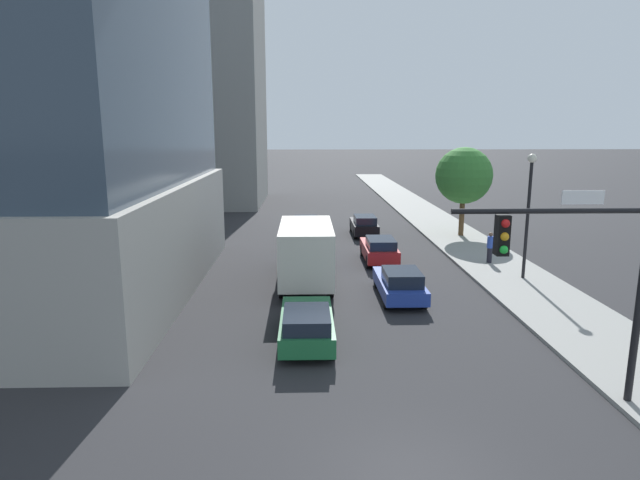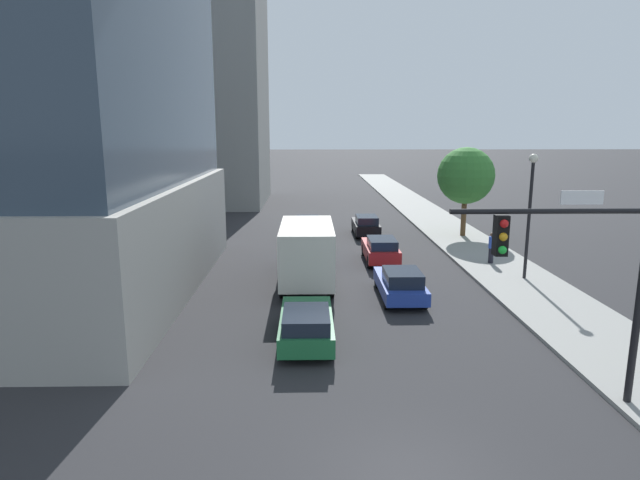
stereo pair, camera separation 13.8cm
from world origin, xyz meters
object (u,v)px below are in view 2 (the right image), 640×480
at_px(car_silver, 307,238).
at_px(pedestrian_blue_shirt, 491,247).
at_px(car_black, 366,225).
at_px(car_blue, 400,284).
at_px(street_tree, 466,176).
at_px(construction_building, 198,22).
at_px(traffic_light_pole, 578,261).
at_px(box_truck, 307,249).
at_px(car_gray, 308,224).
at_px(street_lamp, 530,199).
at_px(car_red, 381,249).
at_px(car_green, 306,324).

height_order(car_silver, pedestrian_blue_shirt, pedestrian_blue_shirt).
bearing_deg(car_black, car_blue, -90.00).
xyz_separation_m(street_tree, pedestrian_blue_shirt, (-0.68, -7.99, -3.33)).
height_order(construction_building, traffic_light_pole, construction_building).
bearing_deg(car_black, car_silver, -133.25).
relative_size(street_tree, car_silver, 1.48).
xyz_separation_m(construction_building, box_truck, (10.81, -30.80, -16.25)).
bearing_deg(pedestrian_blue_shirt, street_tree, 85.11).
bearing_deg(street_tree, pedestrian_blue_shirt, -94.89).
distance_m(car_black, car_silver, 6.15).
distance_m(car_gray, car_silver, 5.59).
height_order(street_lamp, car_red, street_lamp).
distance_m(car_red, box_truck, 6.01).
relative_size(car_black, car_gray, 1.06).
height_order(construction_building, street_tree, construction_building).
bearing_deg(construction_building, car_blue, -65.80).
bearing_deg(car_blue, car_silver, 112.11).
bearing_deg(construction_building, car_red, -60.57).
distance_m(car_gray, car_green, 21.02).
xyz_separation_m(street_lamp, pedestrian_blue_shirt, (-0.66, 3.17, -3.15)).
bearing_deg(car_black, car_gray, 165.24).
height_order(car_red, pedestrian_blue_shirt, pedestrian_blue_shirt).
relative_size(car_red, car_green, 0.95).
distance_m(construction_building, traffic_light_pole, 48.74).
xyz_separation_m(traffic_light_pole, car_gray, (-7.13, 25.69, -3.49)).
relative_size(car_black, car_red, 0.99).
height_order(box_truck, pedestrian_blue_shirt, box_truck).
distance_m(car_silver, box_truck, 7.82).
relative_size(traffic_light_pole, street_tree, 0.94).
bearing_deg(pedestrian_blue_shirt, car_blue, -135.72).
bearing_deg(construction_building, car_silver, -64.88).
height_order(car_black, pedestrian_blue_shirt, pedestrian_blue_shirt).
distance_m(construction_building, car_gray, 26.87).
bearing_deg(car_red, street_tree, 46.47).
relative_size(car_black, box_truck, 0.54).
xyz_separation_m(street_tree, car_silver, (-11.02, -3.58, -3.64)).
height_order(construction_building, car_red, construction_building).
bearing_deg(car_green, street_tree, 59.90).
bearing_deg(car_gray, car_red, -65.32).
bearing_deg(pedestrian_blue_shirt, car_red, 172.24).
xyz_separation_m(street_lamp, car_gray, (-10.99, 13.18, -3.51)).
bearing_deg(construction_building, car_black, -51.02).
height_order(construction_building, car_black, construction_building).
bearing_deg(car_red, car_gray, 114.68).
distance_m(traffic_light_pole, pedestrian_blue_shirt, 16.31).
bearing_deg(box_truck, car_silver, 90.00).
relative_size(street_tree, car_gray, 1.52).
bearing_deg(pedestrian_blue_shirt, traffic_light_pole, -101.54).
distance_m(car_gray, car_blue, 16.52).
distance_m(car_black, box_truck, 12.98).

